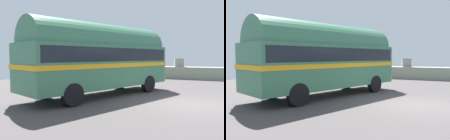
% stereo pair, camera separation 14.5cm
% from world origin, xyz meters
% --- Properties ---
extents(ground, '(32.00, 26.00, 0.02)m').
position_xyz_m(ground, '(0.00, 0.00, 0.01)').
color(ground, '#484343').
extents(breakwater, '(31.36, 2.24, 2.47)m').
position_xyz_m(breakwater, '(0.35, 11.77, 0.69)').
color(breakwater, gray).
rests_on(breakwater, ground).
extents(vintage_coach, '(5.28, 8.87, 3.70)m').
position_xyz_m(vintage_coach, '(-4.58, 0.47, 2.05)').
color(vintage_coach, black).
rests_on(vintage_coach, ground).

